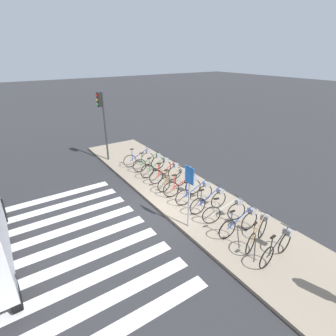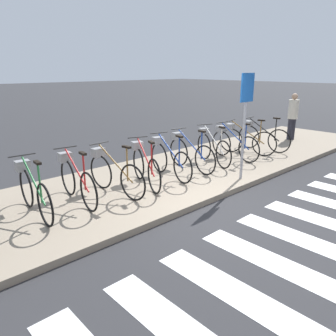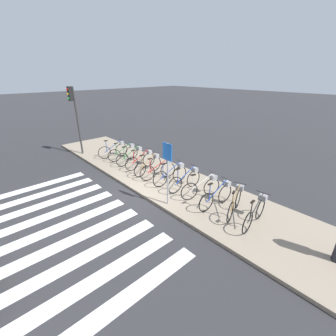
{
  "view_description": "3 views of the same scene",
  "coord_description": "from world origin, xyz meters",
  "px_view_note": "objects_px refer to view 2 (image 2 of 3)",
  "views": [
    {
      "loc": [
        7.58,
        -4.65,
        5.89
      ],
      "look_at": [
        -0.88,
        0.99,
        1.37
      ],
      "focal_mm": 28.0,
      "sensor_mm": 36.0,
      "label": 1
    },
    {
      "loc": [
        -4.62,
        -3.79,
        2.54
      ],
      "look_at": [
        -0.66,
        0.47,
        0.78
      ],
      "focal_mm": 35.0,
      "sensor_mm": 36.0,
      "label": 2
    },
    {
      "loc": [
        6.77,
        -4.56,
        4.62
      ],
      "look_at": [
        0.61,
        1.11,
        1.06
      ],
      "focal_mm": 24.0,
      "sensor_mm": 36.0,
      "label": 3
    }
  ],
  "objects_px": {
    "parked_bicycle_4": "(113,171)",
    "parked_bicycle_5": "(144,164)",
    "pedestrian": "(293,116)",
    "parked_bicycle_7": "(189,151)",
    "parked_bicycle_9": "(232,142)",
    "parked_bicycle_3": "(75,178)",
    "parked_bicycle_10": "(244,139)",
    "parked_bicycle_6": "(168,158)",
    "parked_bicycle_8": "(212,146)",
    "sign_post": "(246,109)",
    "parked_bicycle_11": "(261,135)",
    "parked_bicycle_2": "(33,189)"
  },
  "relations": [
    {
      "from": "parked_bicycle_4",
      "to": "parked_bicycle_5",
      "type": "bearing_deg",
      "value": -1.96
    },
    {
      "from": "pedestrian",
      "to": "parked_bicycle_7",
      "type": "bearing_deg",
      "value": -179.56
    },
    {
      "from": "parked_bicycle_4",
      "to": "parked_bicycle_5",
      "type": "distance_m",
      "value": 0.79
    },
    {
      "from": "parked_bicycle_9",
      "to": "parked_bicycle_7",
      "type": "bearing_deg",
      "value": 176.55
    },
    {
      "from": "parked_bicycle_3",
      "to": "parked_bicycle_10",
      "type": "xyz_separation_m",
      "value": [
        5.4,
        -0.05,
        0.0
      ]
    },
    {
      "from": "parked_bicycle_4",
      "to": "parked_bicycle_6",
      "type": "bearing_deg",
      "value": 1.1
    },
    {
      "from": "parked_bicycle_8",
      "to": "parked_bicycle_4",
      "type": "bearing_deg",
      "value": -178.13
    },
    {
      "from": "parked_bicycle_4",
      "to": "parked_bicycle_10",
      "type": "bearing_deg",
      "value": 0.83
    },
    {
      "from": "pedestrian",
      "to": "parked_bicycle_4",
      "type": "bearing_deg",
      "value": -178.91
    },
    {
      "from": "parked_bicycle_7",
      "to": "parked_bicycle_4",
      "type": "bearing_deg",
      "value": -177.42
    },
    {
      "from": "parked_bicycle_8",
      "to": "parked_bicycle_7",
      "type": "bearing_deg",
      "value": 179.99
    },
    {
      "from": "parked_bicycle_4",
      "to": "sign_post",
      "type": "xyz_separation_m",
      "value": [
        2.65,
        -1.24,
        1.14
      ]
    },
    {
      "from": "parked_bicycle_3",
      "to": "parked_bicycle_10",
      "type": "distance_m",
      "value": 5.4
    },
    {
      "from": "parked_bicycle_4",
      "to": "parked_bicycle_6",
      "type": "height_order",
      "value": "same"
    },
    {
      "from": "parked_bicycle_10",
      "to": "parked_bicycle_9",
      "type": "bearing_deg",
      "value": -174.72
    },
    {
      "from": "parked_bicycle_9",
      "to": "parked_bicycle_11",
      "type": "xyz_separation_m",
      "value": [
        1.46,
        -0.01,
        0.0
      ]
    },
    {
      "from": "parked_bicycle_7",
      "to": "pedestrian",
      "type": "height_order",
      "value": "pedestrian"
    },
    {
      "from": "parked_bicycle_2",
      "to": "parked_bicycle_3",
      "type": "bearing_deg",
      "value": 2.75
    },
    {
      "from": "parked_bicycle_2",
      "to": "parked_bicycle_7",
      "type": "distance_m",
      "value": 3.89
    },
    {
      "from": "parked_bicycle_5",
      "to": "parked_bicycle_8",
      "type": "xyz_separation_m",
      "value": [
        2.41,
        0.13,
        0.0
      ]
    },
    {
      "from": "parked_bicycle_5",
      "to": "parked_bicycle_4",
      "type": "bearing_deg",
      "value": 178.04
    },
    {
      "from": "parked_bicycle_2",
      "to": "parked_bicycle_8",
      "type": "distance_m",
      "value": 4.77
    },
    {
      "from": "parked_bicycle_5",
      "to": "parked_bicycle_6",
      "type": "relative_size",
      "value": 0.96
    },
    {
      "from": "pedestrian",
      "to": "parked_bicycle_2",
      "type": "bearing_deg",
      "value": -179.61
    },
    {
      "from": "parked_bicycle_5",
      "to": "parked_bicycle_8",
      "type": "distance_m",
      "value": 2.41
    },
    {
      "from": "parked_bicycle_2",
      "to": "parked_bicycle_7",
      "type": "bearing_deg",
      "value": 0.33
    },
    {
      "from": "parked_bicycle_10",
      "to": "parked_bicycle_4",
      "type": "bearing_deg",
      "value": -179.17
    },
    {
      "from": "parked_bicycle_8",
      "to": "parked_bicycle_9",
      "type": "height_order",
      "value": "same"
    },
    {
      "from": "parked_bicycle_3",
      "to": "parked_bicycle_9",
      "type": "xyz_separation_m",
      "value": [
        4.72,
        -0.12,
        0.0
      ]
    },
    {
      "from": "parked_bicycle_9",
      "to": "sign_post",
      "type": "bearing_deg",
      "value": -136.64
    },
    {
      "from": "parked_bicycle_4",
      "to": "parked_bicycle_8",
      "type": "relative_size",
      "value": 1.05
    },
    {
      "from": "parked_bicycle_6",
      "to": "parked_bicycle_11",
      "type": "relative_size",
      "value": 0.99
    },
    {
      "from": "parked_bicycle_4",
      "to": "parked_bicycle_8",
      "type": "distance_m",
      "value": 3.2
    },
    {
      "from": "parked_bicycle_3",
      "to": "sign_post",
      "type": "xyz_separation_m",
      "value": [
        3.4,
        -1.36,
        1.14
      ]
    },
    {
      "from": "parked_bicycle_3",
      "to": "parked_bicycle_10",
      "type": "relative_size",
      "value": 1.04
    },
    {
      "from": "parked_bicycle_11",
      "to": "sign_post",
      "type": "xyz_separation_m",
      "value": [
        -2.78,
        -1.24,
        1.14
      ]
    },
    {
      "from": "parked_bicycle_10",
      "to": "pedestrian",
      "type": "relative_size",
      "value": 1.02
    },
    {
      "from": "parked_bicycle_2",
      "to": "parked_bicycle_11",
      "type": "height_order",
      "value": "same"
    },
    {
      "from": "parked_bicycle_4",
      "to": "parked_bicycle_11",
      "type": "height_order",
      "value": "same"
    },
    {
      "from": "parked_bicycle_11",
      "to": "pedestrian",
      "type": "xyz_separation_m",
      "value": [
        2.23,
        0.15,
        0.39
      ]
    },
    {
      "from": "parked_bicycle_5",
      "to": "parked_bicycle_10",
      "type": "distance_m",
      "value": 3.86
    },
    {
      "from": "parked_bicycle_9",
      "to": "sign_post",
      "type": "relative_size",
      "value": 0.73
    },
    {
      "from": "parked_bicycle_9",
      "to": "parked_bicycle_6",
      "type": "bearing_deg",
      "value": 179.41
    },
    {
      "from": "parked_bicycle_2",
      "to": "sign_post",
      "type": "relative_size",
      "value": 0.73
    },
    {
      "from": "parked_bicycle_6",
      "to": "parked_bicycle_9",
      "type": "distance_m",
      "value": 2.43
    },
    {
      "from": "parked_bicycle_9",
      "to": "parked_bicycle_10",
      "type": "bearing_deg",
      "value": 5.28
    },
    {
      "from": "parked_bicycle_5",
      "to": "parked_bicycle_8",
      "type": "bearing_deg",
      "value": 3.12
    },
    {
      "from": "parked_bicycle_6",
      "to": "parked_bicycle_11",
      "type": "height_order",
      "value": "same"
    },
    {
      "from": "parked_bicycle_9",
      "to": "sign_post",
      "type": "height_order",
      "value": "sign_post"
    },
    {
      "from": "parked_bicycle_6",
      "to": "parked_bicycle_7",
      "type": "relative_size",
      "value": 0.99
    }
  ]
}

